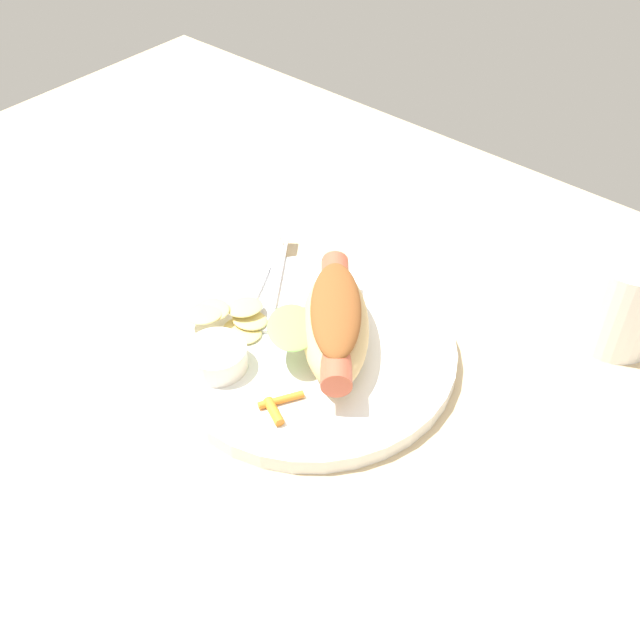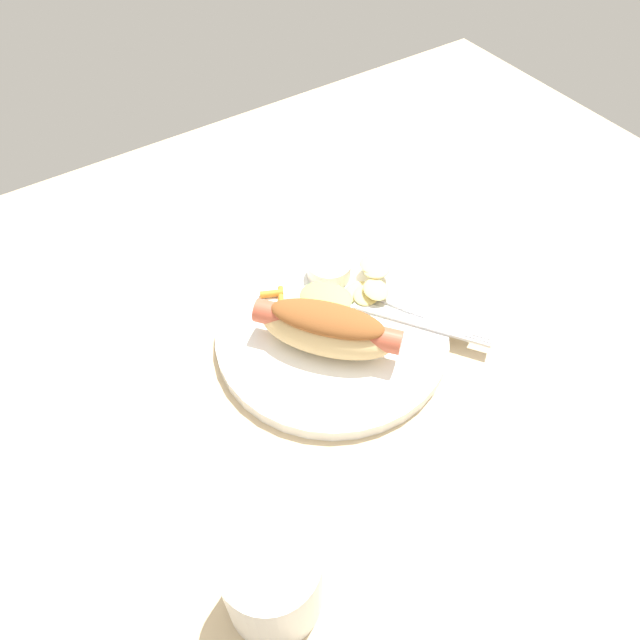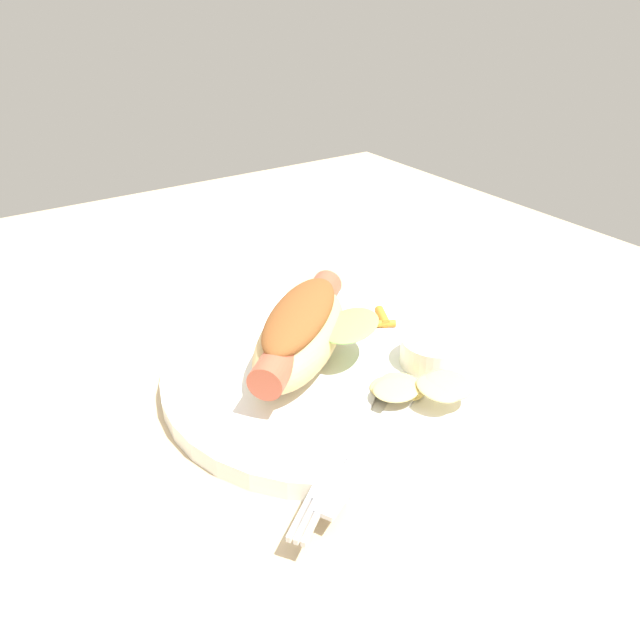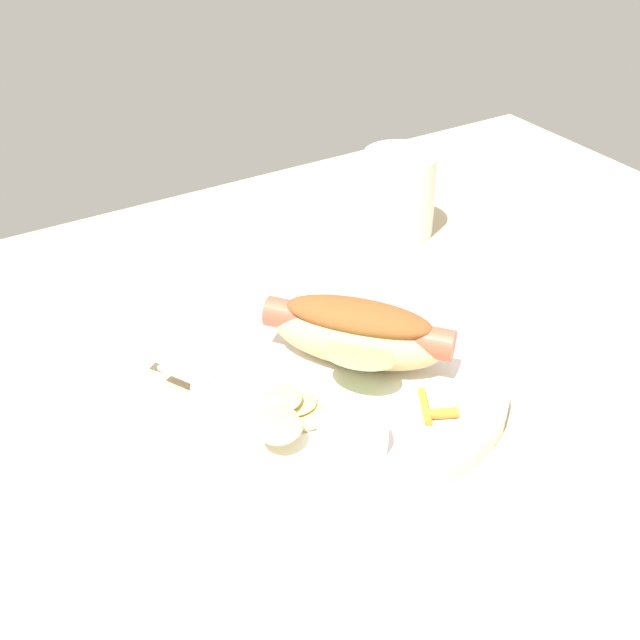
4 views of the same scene
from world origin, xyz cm
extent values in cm
cube|color=tan|center=(0.00, 0.00, -0.90)|extent=(120.00, 90.00, 1.80)
cylinder|color=white|center=(-3.69, -2.99, 0.80)|extent=(26.41, 26.41, 1.60)
ellipsoid|color=#DBB77A|center=(-5.30, -4.35, 3.98)|extent=(14.00, 15.10, 4.77)
cylinder|color=#C1563D|center=(-5.30, -4.35, 4.82)|extent=(12.40, 14.10, 2.63)
ellipsoid|color=brown|center=(-5.30, -4.35, 6.00)|extent=(11.44, 12.45, 2.22)
ellipsoid|color=#7FC65B|center=(-3.19, -0.96, 4.94)|extent=(7.19, 7.46, 1.17)
cylinder|color=white|center=(0.92, 4.42, 2.72)|extent=(5.35, 5.35, 2.24)
cube|color=silver|center=(4.34, -6.50, 1.80)|extent=(8.51, 11.25, 0.40)
cube|color=silver|center=(8.67, -13.34, 1.80)|extent=(2.10, 2.78, 0.40)
cube|color=silver|center=(9.03, -13.08, 1.80)|extent=(2.10, 2.78, 0.40)
cube|color=silver|center=(9.40, -12.82, 1.80)|extent=(2.10, 2.78, 0.40)
cube|color=silver|center=(5.80, -5.46, 1.78)|extent=(8.05, 13.93, 0.36)
ellipsoid|color=#DBC677|center=(2.25, 0.15, 1.85)|extent=(3.93, 3.34, 0.50)
ellipsoid|color=#DBC677|center=(2.41, -1.20, 2.27)|extent=(4.18, 3.95, 0.88)
ellipsoid|color=#DBC677|center=(3.41, -1.64, 3.00)|extent=(3.90, 4.22, 0.80)
ellipsoid|color=#DBC677|center=(5.42, 1.60, 3.28)|extent=(4.87, 4.85, 1.01)
ellipsoid|color=#DBC677|center=(5.29, 0.73, 3.23)|extent=(3.67, 3.21, 0.94)
cylinder|color=orange|center=(-6.23, 3.96, 1.93)|extent=(2.54, 3.78, 0.65)
cylinder|color=orange|center=(-6.69, 5.35, 2.02)|extent=(2.83, 1.92, 0.84)
cylinder|color=white|center=(-23.50, -23.67, 4.67)|extent=(8.03, 8.03, 9.33)
camera|label=1|loc=(-36.46, 34.52, 50.83)|focal=43.16mm
camera|label=2|loc=(-28.93, -38.79, 54.89)|focal=34.26mm
camera|label=3|loc=(29.30, -25.74, 29.12)|focal=33.47mm
camera|label=4|loc=(26.23, 41.29, 43.63)|focal=45.65mm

